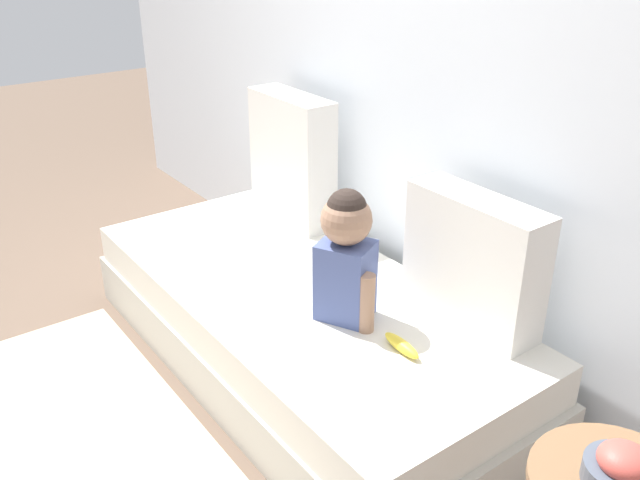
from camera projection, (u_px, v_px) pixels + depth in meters
name	position (u px, v px, depth m)	size (l,w,h in m)	color
ground_plane	(300.00, 364.00, 2.83)	(12.00, 12.00, 0.00)	brown
back_wall	(422.00, 29.00, 2.57)	(5.21, 0.10, 2.59)	silver
couch	(299.00, 326.00, 2.75)	(2.01, 0.90, 0.38)	beige
throw_pillow_left	(292.00, 158.00, 3.12)	(0.48, 0.16, 0.59)	silver
throw_pillow_right	(473.00, 260.00, 2.35)	(0.53, 0.16, 0.46)	silver
toddler	(346.00, 252.00, 2.35)	(0.29, 0.22, 0.49)	#4C5B93
banana	(402.00, 345.00, 2.26)	(0.17, 0.04, 0.04)	yellow
fruit_bowl	(622.00, 468.00, 1.51)	(0.17, 0.17, 0.10)	#4C5666
floor_rug	(55.00, 469.00, 2.29)	(1.81, 1.00, 0.01)	beige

